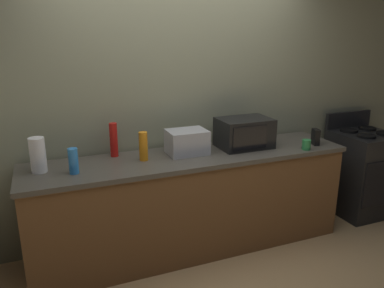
{
  "coord_description": "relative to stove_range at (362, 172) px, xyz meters",
  "views": [
    {
      "loc": [
        -1.16,
        -2.47,
        1.91
      ],
      "look_at": [
        0.0,
        0.4,
        1.0
      ],
      "focal_mm": 35.17,
      "sensor_mm": 36.0,
      "label": 1
    }
  ],
  "objects": [
    {
      "name": "ground_plane",
      "position": [
        -2.0,
        -0.4,
        -0.46
      ],
      "size": [
        8.0,
        8.0,
        0.0
      ],
      "primitive_type": "plane",
      "color": "tan"
    },
    {
      "name": "back_wall",
      "position": [
        -2.0,
        0.41,
        0.89
      ],
      "size": [
        6.4,
        0.1,
        2.7
      ],
      "primitive_type": "cube",
      "color": "gray",
      "rests_on": "ground_plane"
    },
    {
      "name": "counter_run",
      "position": [
        -2.0,
        0.0,
        -0.01
      ],
      "size": [
        2.84,
        0.64,
        0.9
      ],
      "color": "brown",
      "rests_on": "ground_plane"
    },
    {
      "name": "stove_range",
      "position": [
        0.0,
        0.0,
        0.0
      ],
      "size": [
        0.6,
        0.61,
        1.08
      ],
      "color": "black",
      "rests_on": "ground_plane"
    },
    {
      "name": "microwave",
      "position": [
        -1.46,
        0.05,
        0.57
      ],
      "size": [
        0.48,
        0.35,
        0.27
      ],
      "color": "black",
      "rests_on": "counter_run"
    },
    {
      "name": "toaster_oven",
      "position": [
        -2.02,
        0.06,
        0.54
      ],
      "size": [
        0.34,
        0.26,
        0.21
      ],
      "primitive_type": "cube",
      "color": "#B7BABF",
      "rests_on": "counter_run"
    },
    {
      "name": "paper_towel_roll",
      "position": [
        -3.23,
        0.05,
        0.57
      ],
      "size": [
        0.12,
        0.12,
        0.27
      ],
      "primitive_type": "cylinder",
      "color": "white",
      "rests_on": "counter_run"
    },
    {
      "name": "cordless_phone",
      "position": [
        -0.8,
        -0.14,
        0.51
      ],
      "size": [
        0.08,
        0.12,
        0.15
      ],
      "primitive_type": "cube",
      "rotation": [
        0.0,
        0.0,
        -0.34
      ],
      "color": "black",
      "rests_on": "counter_run"
    },
    {
      "name": "bottle_hot_sauce",
      "position": [
        -2.63,
        0.22,
        0.58
      ],
      "size": [
        0.07,
        0.07,
        0.29
      ],
      "primitive_type": "cylinder",
      "color": "red",
      "rests_on": "counter_run"
    },
    {
      "name": "bottle_spray_cleaner",
      "position": [
        -2.99,
        -0.08,
        0.54
      ],
      "size": [
        0.07,
        0.07,
        0.2
      ],
      "primitive_type": "cylinder",
      "color": "#338CE5",
      "rests_on": "counter_run"
    },
    {
      "name": "bottle_dish_soap",
      "position": [
        -2.42,
        0.02,
        0.56
      ],
      "size": [
        0.07,
        0.07,
        0.24
      ],
      "primitive_type": "cylinder",
      "color": "orange",
      "rests_on": "counter_run"
    },
    {
      "name": "mug_green",
      "position": [
        -0.98,
        -0.24,
        0.49
      ],
      "size": [
        0.08,
        0.08,
        0.09
      ],
      "primitive_type": "cylinder",
      "color": "#2D8C47",
      "rests_on": "counter_run"
    }
  ]
}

